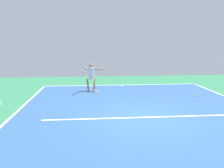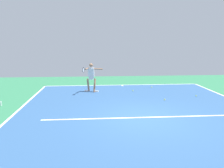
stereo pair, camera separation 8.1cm
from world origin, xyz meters
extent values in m
plane|color=#2D754C|center=(0.00, 0.00, 0.00)|extent=(21.79, 21.79, 0.00)
cube|color=#2D5484|center=(0.00, 0.00, 0.00)|extent=(10.47, 13.71, 0.00)
cube|color=white|center=(0.00, -6.81, 0.00)|extent=(10.47, 0.10, 0.01)
cube|color=white|center=(5.18, 0.00, 0.00)|extent=(0.10, 13.71, 0.01)
cube|color=white|center=(0.00, -0.01, 0.00)|extent=(7.85, 0.10, 0.01)
cube|color=white|center=(0.00, -6.61, 0.00)|extent=(0.10, 0.30, 0.01)
cylinder|color=#9E7051|center=(1.88, -4.79, 0.39)|extent=(0.20, 0.35, 0.81)
cube|color=white|center=(1.77, -4.76, 0.04)|extent=(0.26, 0.17, 0.07)
cylinder|color=#9E7051|center=(2.26, -4.91, 0.39)|extent=(0.20, 0.35, 0.81)
cube|color=white|center=(2.37, -4.94, 0.04)|extent=(0.26, 0.17, 0.07)
cube|color=white|center=(2.07, -4.85, 0.84)|extent=(0.29, 0.26, 0.20)
cube|color=white|center=(2.07, -4.85, 1.16)|extent=(0.38, 0.27, 0.52)
sphere|color=#9E7051|center=(2.07, -4.85, 1.59)|extent=(0.21, 0.21, 0.21)
cylinder|color=#9E7051|center=(1.66, -4.72, 1.37)|extent=(0.52, 0.23, 0.08)
cylinder|color=#9E7051|center=(2.31, -4.65, 1.40)|extent=(0.23, 0.52, 0.08)
cylinder|color=black|center=(2.41, -4.30, 1.40)|extent=(0.09, 0.22, 0.03)
torus|color=black|center=(2.49, -4.06, 1.40)|extent=(0.11, 0.29, 0.29)
cylinder|color=silver|center=(2.49, -4.06, 1.40)|extent=(0.08, 0.24, 0.25)
sphere|color=#C6E53D|center=(-0.41, -4.81, 0.03)|extent=(0.07, 0.07, 0.07)
sphere|color=#CCE033|center=(-1.65, -2.54, 0.03)|extent=(0.07, 0.07, 0.07)
sphere|color=#C6E53D|center=(-3.62, -3.23, 0.03)|extent=(0.07, 0.07, 0.07)
sphere|color=#C6E53D|center=(-1.80, -5.76, 0.03)|extent=(0.07, 0.07, 0.07)
cylinder|color=white|center=(6.20, -2.13, 0.11)|extent=(0.07, 0.07, 0.22)
camera|label=1|loc=(1.95, 8.28, 2.90)|focal=36.13mm
camera|label=2|loc=(1.87, 8.28, 2.90)|focal=36.13mm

